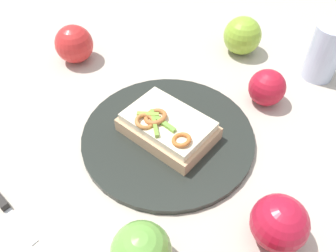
% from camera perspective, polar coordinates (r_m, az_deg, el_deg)
% --- Properties ---
extents(ground_plane, '(2.00, 2.00, 0.00)m').
position_cam_1_polar(ground_plane, '(0.60, -0.00, -2.04)').
color(ground_plane, '#BCAF9E').
rests_on(ground_plane, ground).
extents(plate, '(0.30, 0.30, 0.01)m').
position_cam_1_polar(plate, '(0.60, -0.00, -1.68)').
color(plate, '#262A25').
rests_on(plate, ground_plane).
extents(sandwich, '(0.17, 0.19, 0.05)m').
position_cam_1_polar(sandwich, '(0.58, -0.09, -0.08)').
color(sandwich, tan).
rests_on(sandwich, plate).
extents(apple_0, '(0.10, 0.10, 0.08)m').
position_cam_1_polar(apple_0, '(0.45, -4.46, -20.20)').
color(apple_0, '#6BAA44').
rests_on(apple_0, ground_plane).
extents(apple_1, '(0.10, 0.10, 0.07)m').
position_cam_1_polar(apple_1, '(0.67, 16.18, 6.18)').
color(apple_1, red).
rests_on(apple_1, ground_plane).
extents(apple_3, '(0.10, 0.10, 0.08)m').
position_cam_1_polar(apple_3, '(0.78, -15.38, 13.03)').
color(apple_3, red).
rests_on(apple_3, ground_plane).
extents(apple_4, '(0.09, 0.09, 0.08)m').
position_cam_1_polar(apple_4, '(0.79, 12.29, 14.51)').
color(apple_4, '#8DB634').
rests_on(apple_4, ground_plane).
extents(apple_5, '(0.10, 0.10, 0.08)m').
position_cam_1_polar(apple_5, '(0.49, 18.06, -15.13)').
color(apple_5, '#B5162F').
rests_on(apple_5, ground_plane).
extents(drinking_glass, '(0.06, 0.06, 0.11)m').
position_cam_1_polar(drinking_glass, '(0.76, 24.68, 11.06)').
color(drinking_glass, silver).
rests_on(drinking_glass, ground_plane).
extents(knife, '(0.07, 0.11, 0.01)m').
position_cam_1_polar(knife, '(0.57, -25.56, -12.02)').
color(knife, silver).
rests_on(knife, ground_plane).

